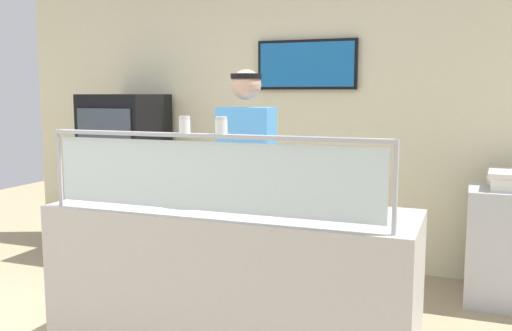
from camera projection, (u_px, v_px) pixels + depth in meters
The scene contains 10 objects.
ground_plane at pixel (269, 324), 3.91m from camera, with size 12.00×12.00×0.00m, color tan.
shop_rear_unit at pixel (325, 119), 5.15m from camera, with size 6.49×0.13×2.70m.
serving_counter at pixel (232, 288), 3.25m from camera, with size 2.09×0.71×0.95m, color #BCB7B2.
sneeze_guard at pixel (208, 165), 2.88m from camera, with size 1.92×0.06×0.44m.
pizza_tray at pixel (195, 200), 3.35m from camera, with size 0.45×0.45×0.04m.
pizza_server at pixel (191, 196), 3.33m from camera, with size 0.07×0.28×0.01m, color #ADAFB7.
parmesan_shaker at pixel (185, 126), 2.90m from camera, with size 0.06×0.06×0.09m.
pepper_flake_shaker at pixel (221, 127), 2.83m from camera, with size 0.06×0.06×0.09m.
worker_figure at pixel (247, 178), 3.95m from camera, with size 0.41×0.50×1.76m.
drink_fridge at pixel (126, 176), 5.48m from camera, with size 0.67×0.67×1.59m.
Camera 1 is at (2.31, -2.52, 1.60)m, focal length 39.41 mm.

